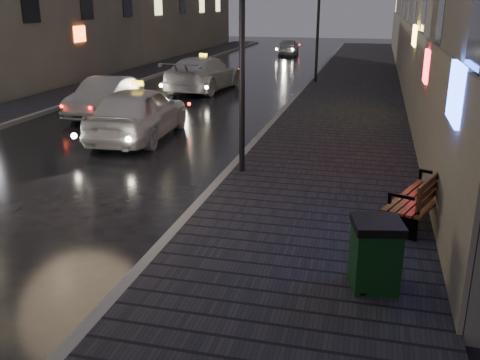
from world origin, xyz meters
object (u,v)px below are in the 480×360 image
object	(u,v)px
car_far	(289,47)
taxi_near	(139,112)
lamp_far	(318,15)
lamp_near	(242,31)
trash_bin	(375,254)
car_left_mid	(105,97)
taxi_mid	(204,74)
bench	(423,197)

from	to	relation	value
car_far	taxi_near	bearing A→B (deg)	84.64
lamp_far	car_far	bearing A→B (deg)	104.27
lamp_near	trash_bin	xyz separation A→B (m)	(3.23, -5.02, -2.81)
trash_bin	lamp_near	bearing A→B (deg)	110.43
lamp_near	car_far	xyz separation A→B (m)	(-3.95, 31.55, -2.84)
lamp_near	trash_bin	distance (m)	6.60
lamp_near	car_left_mid	world-z (taller)	lamp_near
car_left_mid	taxi_mid	xyz separation A→B (m)	(1.80, 6.56, 0.11)
lamp_far	trash_bin	xyz separation A→B (m)	(3.23, -21.02, -2.81)
lamp_far	car_far	size ratio (longest dim) A/B	1.39
lamp_far	taxi_near	bearing A→B (deg)	-107.42
bench	taxi_mid	xyz separation A→B (m)	(-9.12, 15.01, 0.15)
lamp_near	lamp_far	size ratio (longest dim) A/B	1.00
bench	car_left_mid	size ratio (longest dim) A/B	0.50
taxi_near	car_far	distance (m)	28.54
trash_bin	taxi_mid	size ratio (longest dim) A/B	0.19
taxi_near	trash_bin	bearing A→B (deg)	129.00
lamp_near	car_left_mid	bearing A→B (deg)	138.39
bench	car_left_mid	distance (m)	13.81
car_far	trash_bin	bearing A→B (deg)	96.00
bench	car_left_mid	world-z (taller)	car_left_mid
taxi_near	car_left_mid	bearing A→B (deg)	-51.34
lamp_near	lamp_far	xyz separation A→B (m)	(0.00, 16.00, 0.00)
trash_bin	car_far	world-z (taller)	car_far
lamp_far	car_left_mid	size ratio (longest dim) A/B	1.24
lamp_near	car_far	world-z (taller)	lamp_near
bench	trash_bin	size ratio (longest dim) A/B	2.05
lamp_near	car_far	bearing A→B (deg)	97.14
car_left_mid	taxi_mid	world-z (taller)	taxi_mid
lamp_near	trash_bin	size ratio (longest dim) A/B	5.05
lamp_near	car_left_mid	xyz separation A→B (m)	(-6.85, 6.08, -2.79)
taxi_near	car_far	size ratio (longest dim) A/B	1.29
car_left_mid	taxi_mid	distance (m)	6.80
trash_bin	taxi_mid	distance (m)	19.51
lamp_far	car_far	distance (m)	16.29
lamp_far	car_left_mid	distance (m)	12.37
taxi_mid	car_far	distance (m)	18.94
taxi_near	taxi_mid	size ratio (longest dim) A/B	0.87
lamp_near	bench	xyz separation A→B (m)	(4.07, -2.37, -2.82)
bench	car_far	bearing A→B (deg)	124.81
bench	taxi_mid	size ratio (longest dim) A/B	0.38
taxi_near	taxi_mid	xyz separation A→B (m)	(-0.97, 9.64, -0.02)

